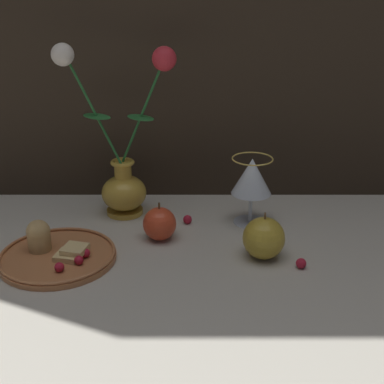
% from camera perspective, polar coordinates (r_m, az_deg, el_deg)
% --- Properties ---
extents(ground_plane, '(2.40, 2.40, 0.00)m').
position_cam_1_polar(ground_plane, '(1.06, -2.81, -5.00)').
color(ground_plane, '#B7B2A3').
rests_on(ground_plane, ground).
extents(vase, '(0.24, 0.10, 0.36)m').
position_cam_1_polar(vase, '(1.13, -7.19, 2.78)').
color(vase, gold).
rests_on(vase, ground_plane).
extents(plate_with_pastries, '(0.21, 0.21, 0.07)m').
position_cam_1_polar(plate_with_pastries, '(1.01, -14.22, -6.26)').
color(plate_with_pastries, '#B77042').
rests_on(plate_with_pastries, ground_plane).
extents(wine_glass, '(0.08, 0.08, 0.14)m').
position_cam_1_polar(wine_glass, '(1.09, 6.53, 1.42)').
color(wine_glass, silver).
rests_on(wine_glass, ground_plane).
extents(apple_beside_vase, '(0.08, 0.08, 0.09)m').
position_cam_1_polar(apple_beside_vase, '(0.98, 7.80, -4.90)').
color(apple_beside_vase, '#B2932D').
rests_on(apple_beside_vase, ground_plane).
extents(apple_near_glass, '(0.07, 0.07, 0.08)m').
position_cam_1_polar(apple_near_glass, '(1.04, -3.34, -3.40)').
color(apple_near_glass, '#D14223').
rests_on(apple_near_glass, ground_plane).
extents(berry_near_plate, '(0.02, 0.02, 0.02)m').
position_cam_1_polar(berry_near_plate, '(1.12, -0.34, -2.94)').
color(berry_near_plate, '#AD192D').
rests_on(berry_near_plate, ground_plane).
extents(berry_front_center, '(0.02, 0.02, 0.02)m').
position_cam_1_polar(berry_front_center, '(0.97, 11.70, -7.48)').
color(berry_front_center, '#AD192D').
rests_on(berry_front_center, ground_plane).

